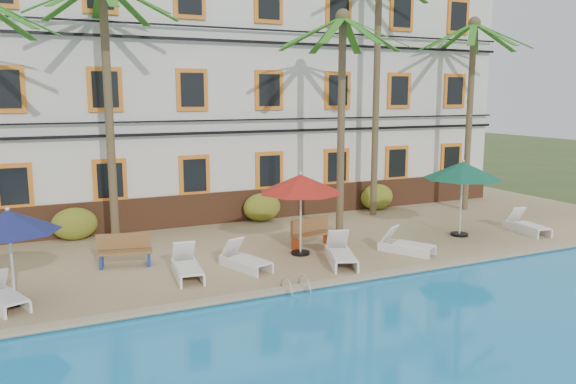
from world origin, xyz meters
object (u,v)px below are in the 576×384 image
palm_d (377,60)px  lounger_a (4,296)px  lounger_b (187,266)px  bench_left (125,250)px  pool_ladder (295,290)px  palm_b (107,75)px  umbrella_blue (8,222)px  bench_right (311,233)px  lounger_c (245,259)px  lounger_e (406,244)px  palm_c (342,91)px  lounger_d (341,254)px  palm_e (471,88)px  umbrella_red (301,184)px  umbrella_green (463,171)px  lounger_f (526,225)px

palm_d → lounger_a: bearing=-159.7°
lounger_b → bench_left: bench_left is taller
pool_ladder → lounger_a: bearing=164.2°
palm_b → umbrella_blue: (-2.87, -4.20, -3.45)m
bench_right → lounger_b: bearing=-163.9°
lounger_c → lounger_e: size_ratio=1.03×
lounger_a → palm_c: bearing=15.7°
lounger_e → pool_ladder: bearing=-160.0°
palm_c → bench_left: bearing=-172.9°
palm_c → lounger_d: 6.03m
palm_e → lounger_d: bearing=-152.5°
lounger_d → lounger_a: bearing=177.8°
palm_e → umbrella_blue: (-17.21, -4.10, -3.16)m
lounger_a → bench_right: bearing=10.5°
bench_right → umbrella_red: bearing=-137.8°
palm_c → umbrella_green: (3.52, -2.21, -2.69)m
lounger_d → lounger_e: 2.40m
umbrella_blue → lounger_a: (-0.23, -0.10, -1.71)m
umbrella_red → umbrella_blue: bearing=-173.5°
umbrella_blue → palm_c: bearing=15.5°
umbrella_red → palm_b: bearing=146.7°
lounger_b → bench_left: size_ratio=1.21×
lounger_a → pool_ladder: bearing=-15.8°
lounger_b → umbrella_blue: bearing=-176.5°
lounger_d → bench_right: bearing=88.8°
palm_e → bench_left: bearing=-171.5°
palm_d → bench_right: size_ratio=6.23×
lounger_d → palm_c: bearing=60.6°
palm_b → palm_d: (10.22, 0.64, 0.73)m
lounger_c → pool_ladder: bearing=-76.9°
lounger_a → lounger_e: (11.14, -0.20, 0.00)m
lounger_c → bench_left: (-3.00, 1.67, 0.21)m
pool_ladder → bench_left: bearing=132.1°
lounger_f → lounger_b: bearing=178.9°
palm_b → lounger_e: bearing=-29.2°
palm_e → pool_ladder: bearing=-150.9°
umbrella_red → palm_d: bearing=37.0°
lounger_f → lounger_d: bearing=-176.6°
palm_e → lounger_f: 6.38m
palm_b → umbrella_red: 6.81m
palm_d → bench_left: 12.08m
bench_right → bench_left: bearing=175.8°
palm_e → lounger_d: palm_e is taller
lounger_c → bench_right: bearing=24.5°
palm_c → lounger_c: (-4.57, -2.61, -4.70)m
palm_c → pool_ladder: palm_c is taller
lounger_e → bench_right: bench_right is taller
lounger_f → bench_right: size_ratio=1.18×
umbrella_green → lounger_b: 9.95m
lounger_f → pool_ladder: 10.22m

